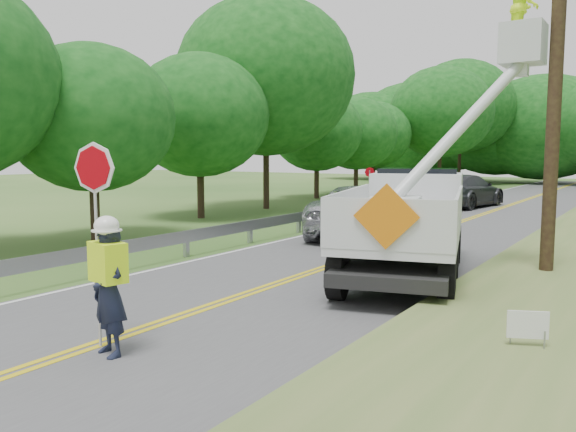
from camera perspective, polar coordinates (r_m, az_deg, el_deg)
The scene contains 10 objects.
ground at distance 8.99m, azimuth -22.02°, elevation -13.09°, with size 140.00×140.00×0.00m, color #25501A.
road at distance 20.26m, azimuth 12.49°, elevation -2.13°, with size 7.20×96.00×0.03m.
guardrail at distance 22.70m, azimuth 3.81°, elevation 0.27°, with size 0.18×48.00×0.77m.
treeline_left at distance 40.50m, azimuth 8.34°, elevation 10.72°, with size 11.42×55.96×11.85m.
flagger at distance 8.56m, azimuth -17.54°, elevation -6.19°, with size 1.18×0.60×3.06m.
bucket_truck at distance 14.63m, azimuth 12.90°, elevation 0.87°, with size 4.73×7.51×6.96m.
suv_silver at distance 20.49m, azimuth 7.26°, elevation 0.58°, with size 2.94×6.38×1.77m, color #B4B6BC.
suv_darkgrey at distance 32.58m, azimuth 17.25°, elevation 2.44°, with size 2.50×6.15×1.79m, color #34363B.
stop_sign_permanent at distance 28.05m, azimuth 8.14°, elevation 3.24°, with size 0.45×0.23×2.26m.
yard_sign at distance 8.52m, azimuth 22.84°, elevation -10.18°, with size 0.51×0.25×0.79m.
Camera 1 is at (7.04, -4.77, 2.91)m, focal length 35.57 mm.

